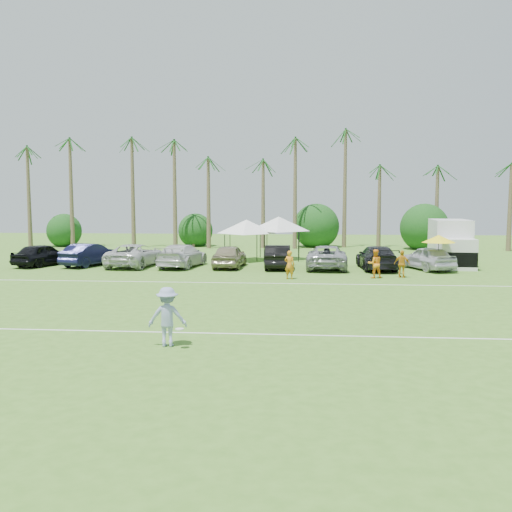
{
  "coord_description": "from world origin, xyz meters",
  "views": [
    {
      "loc": [
        5.02,
        -17.01,
        4.55
      ],
      "look_at": [
        2.36,
        13.09,
        1.6
      ],
      "focal_mm": 40.0,
      "sensor_mm": 36.0,
      "label": 1
    }
  ],
  "objects": [
    {
      "name": "sideline_player_b",
      "position": [
        9.06,
        16.72,
        0.85
      ],
      "size": [
        0.9,
        0.74,
        1.7
      ],
      "primitive_type": "imported",
      "rotation": [
        0.0,
        0.0,
        3.27
      ],
      "color": "orange",
      "rests_on": "ground"
    },
    {
      "name": "sideline_player_c",
      "position": [
        10.69,
        17.06,
        0.81
      ],
      "size": [
        1.03,
        0.75,
        1.62
      ],
      "primitive_type": "imported",
      "rotation": [
        0.0,
        0.0,
        2.72
      ],
      "color": "orange",
      "rests_on": "ground"
    },
    {
      "name": "palm_tree_7",
      "position": [
        8.0,
        38.0,
        10.06
      ],
      "size": [
        2.4,
        2.4,
        11.9
      ],
      "color": "brown",
      "rests_on": "ground"
    },
    {
      "name": "parked_car_2",
      "position": [
        -6.74,
        21.23,
        0.79
      ],
      "size": [
        3.11,
        5.86,
        1.57
      ],
      "primitive_type": "imported",
      "rotation": [
        0.0,
        0.0,
        3.05
      ],
      "color": "silver",
      "rests_on": "ground"
    },
    {
      "name": "sideline_player_a",
      "position": [
        4.07,
        15.87,
        0.83
      ],
      "size": [
        0.7,
        0.57,
        1.66
      ],
      "primitive_type": "imported",
      "rotation": [
        0.0,
        0.0,
        2.83
      ],
      "color": "orange",
      "rests_on": "ground"
    },
    {
      "name": "parked_car_7",
      "position": [
        9.69,
        21.01,
        0.79
      ],
      "size": [
        2.48,
        5.52,
        1.57
      ],
      "primitive_type": "imported",
      "rotation": [
        0.0,
        0.0,
        3.19
      ],
      "color": "black",
      "rests_on": "ground"
    },
    {
      "name": "palm_tree_8",
      "position": [
        13.0,
        38.0,
        7.48
      ],
      "size": [
        2.4,
        2.4,
        8.9
      ],
      "color": "brown",
      "rests_on": "ground"
    },
    {
      "name": "parked_car_1",
      "position": [
        -10.03,
        21.39,
        0.79
      ],
      "size": [
        2.95,
        5.04,
        1.57
      ],
      "primitive_type": "imported",
      "rotation": [
        0.0,
        0.0,
        2.85
      ],
      "color": "black",
      "rests_on": "ground"
    },
    {
      "name": "palm_tree_6",
      "position": [
        4.0,
        38.0,
        9.21
      ],
      "size": [
        2.4,
        2.4,
        10.9
      ],
      "color": "brown",
      "rests_on": "ground"
    },
    {
      "name": "palm_tree_0",
      "position": [
        -22.0,
        38.0,
        7.48
      ],
      "size": [
        2.4,
        2.4,
        8.9
      ],
      "color": "brown",
      "rests_on": "ground"
    },
    {
      "name": "field_lines",
      "position": [
        0.0,
        8.0,
        0.01
      ],
      "size": [
        80.0,
        12.1,
        0.01
      ],
      "color": "white",
      "rests_on": "ground"
    },
    {
      "name": "palm_tree_3",
      "position": [
        -8.0,
        38.0,
        10.06
      ],
      "size": [
        2.4,
        2.4,
        11.9
      ],
      "color": "brown",
      "rests_on": "ground"
    },
    {
      "name": "ground",
      "position": [
        0.0,
        0.0,
        0.0
      ],
      "size": [
        120.0,
        120.0,
        0.0
      ],
      "primitive_type": "plane",
      "color": "#417122",
      "rests_on": "ground"
    },
    {
      "name": "palm_tree_10",
      "position": [
        23.0,
        38.0,
        9.21
      ],
      "size": [
        2.4,
        2.4,
        10.9
      ],
      "color": "brown",
      "rests_on": "ground"
    },
    {
      "name": "bush_tree_0",
      "position": [
        -19.0,
        39.0,
        1.8
      ],
      "size": [
        4.0,
        4.0,
        4.0
      ],
      "color": "brown",
      "rests_on": "ground"
    },
    {
      "name": "market_umbrella",
      "position": [
        13.41,
        19.97,
        2.13
      ],
      "size": [
        2.13,
        2.13,
        2.37
      ],
      "color": "black",
      "rests_on": "ground"
    },
    {
      "name": "canopy_tent_left",
      "position": [
        0.52,
        25.71,
        3.1
      ],
      "size": [
        4.47,
        4.47,
        3.63
      ],
      "color": "black",
      "rests_on": "ground"
    },
    {
      "name": "parked_car_0",
      "position": [
        -13.31,
        21.08,
        0.79
      ],
      "size": [
        3.15,
        4.95,
        1.57
      ],
      "primitive_type": "imported",
      "rotation": [
        0.0,
        0.0,
        2.84
      ],
      "color": "black",
      "rests_on": "ground"
    },
    {
      "name": "bush_tree_2",
      "position": [
        6.0,
        39.0,
        1.8
      ],
      "size": [
        4.0,
        4.0,
        4.0
      ],
      "color": "brown",
      "rests_on": "ground"
    },
    {
      "name": "palm_tree_9",
      "position": [
        18.0,
        38.0,
        8.35
      ],
      "size": [
        2.4,
        2.4,
        9.9
      ],
      "color": "brown",
      "rests_on": "ground"
    },
    {
      "name": "palm_tree_4",
      "position": [
        -4.0,
        38.0,
        7.48
      ],
      "size": [
        2.4,
        2.4,
        8.9
      ],
      "color": "brown",
      "rests_on": "ground"
    },
    {
      "name": "parked_car_4",
      "position": [
        -0.17,
        21.21,
        0.79
      ],
      "size": [
        2.08,
        4.69,
        1.57
      ],
      "primitive_type": "imported",
      "rotation": [
        0.0,
        0.0,
        3.09
      ],
      "color": "gray",
      "rests_on": "ground"
    },
    {
      "name": "palm_tree_1",
      "position": [
        -17.0,
        38.0,
        8.35
      ],
      "size": [
        2.4,
        2.4,
        9.9
      ],
      "color": "brown",
      "rests_on": "ground"
    },
    {
      "name": "parked_car_5",
      "position": [
        3.12,
        21.15,
        0.79
      ],
      "size": [
        1.86,
        4.83,
        1.57
      ],
      "primitive_type": "imported",
      "rotation": [
        0.0,
        0.0,
        3.18
      ],
      "color": "black",
      "rests_on": "ground"
    },
    {
      "name": "box_truck",
      "position": [
        15.16,
        23.78,
        1.71
      ],
      "size": [
        2.75,
        6.34,
        3.19
      ],
      "rotation": [
        0.0,
        0.0,
        -0.07
      ],
      "color": "silver",
      "rests_on": "ground"
    },
    {
      "name": "parked_car_3",
      "position": [
        -3.46,
        21.29,
        0.79
      ],
      "size": [
        2.95,
        5.67,
        1.57
      ],
      "primitive_type": "imported",
      "rotation": [
        0.0,
        0.0,
        3.0
      ],
      "color": "silver",
      "rests_on": "ground"
    },
    {
      "name": "parked_car_8",
      "position": [
        12.98,
        21.06,
        0.79
      ],
      "size": [
        3.31,
        4.96,
        1.57
      ],
      "primitive_type": "imported",
      "rotation": [
        0.0,
        0.0,
        3.49
      ],
      "color": "silver",
      "rests_on": "ground"
    },
    {
      "name": "palm_tree_2",
      "position": [
        -12.0,
        38.0,
        9.21
      ],
      "size": [
        2.4,
        2.4,
        10.9
      ],
      "color": "brown",
      "rests_on": "ground"
    },
    {
      "name": "parked_car_6",
      "position": [
        6.4,
        21.17,
        0.79
      ],
      "size": [
        2.81,
        5.74,
        1.57
      ],
      "primitive_type": "imported",
      "rotation": [
        0.0,
        0.0,
        3.1
      ],
      "color": "#93959A",
      "rests_on": "ground"
    },
    {
      "name": "frisbee_player",
      "position": [
        0.72,
        0.19,
        0.93
      ],
      "size": [
        1.26,
        0.83,
        1.86
      ],
      "rotation": [
        0.0,
        0.0,
        3.24
      ],
      "color": "#8A97C4",
      "rests_on": "ground"
    },
    {
      "name": "palm_tree_5",
      "position": [
        0.0,
        38.0,
        8.35
      ],
      "size": [
        2.4,
        2.4,
        9.9
      ],
      "color": "brown",
      "rests_on": "ground"
    },
    {
      "name": "bush_tree_1",
      "position": [
        -6.0,
        39.0,
        1.8
      ],
      "size": [
        4.0,
        4.0,
        4.0
      ],
      "color": "brown",
      "rests_on": "ground"
    },
    {
      "name": "bush_tree_3",
      "position": [
        16.0,
        39.0,
        1.8
      ],
      "size": [
        4.0,
        4.0,
        4.0
      ],
      "color": "brown",
      "rests_on": "ground"
    },
    {
      "name": "canopy_tent_right",
      "position": [
        2.91,
        26.87,
        3.31
      ],
      "size": [
        4.77,
        4.77,
        3.86
      ],
      "color": "black",
      "rests_on": "ground"
    }
  ]
}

